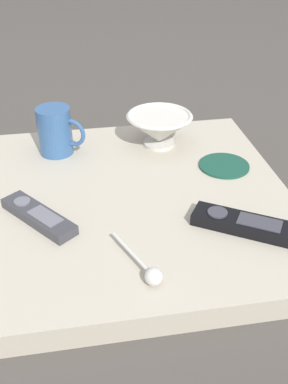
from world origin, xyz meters
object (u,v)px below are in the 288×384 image
cereal_bowl (159,128)px  coffee_mug (56,131)px  tv_remote_far (245,224)px  drink_coaster (224,166)px  tv_remote_near (38,216)px  teaspoon (150,273)px

cereal_bowl → coffee_mug: (0.00, 0.23, 0.01)m
tv_remote_far → drink_coaster: (0.21, -0.03, -0.01)m
tv_remote_near → tv_remote_far: tv_remote_far is taller
cereal_bowl → tv_remote_near: bearing=133.1°
tv_remote_near → drink_coaster: 0.40m
coffee_mug → drink_coaster: bearing=-109.8°
coffee_mug → tv_remote_far: 0.46m
cereal_bowl → drink_coaster: (-0.12, -0.11, -0.04)m
cereal_bowl → drink_coaster: size_ratio=1.40×
cereal_bowl → teaspoon: (-0.43, 0.10, -0.03)m
tv_remote_near → tv_remote_far: 0.36m
teaspoon → drink_coaster: 0.37m
cereal_bowl → drink_coaster: bearing=-136.6°
coffee_mug → tv_remote_far: (-0.34, -0.31, -0.04)m
coffee_mug → teaspoon: bearing=-163.3°
teaspoon → tv_remote_far: (0.09, -0.18, -0.00)m
tv_remote_near → tv_remote_far: size_ratio=0.86×
cereal_bowl → tv_remote_near: (-0.25, 0.27, -0.03)m
cereal_bowl → teaspoon: cereal_bowl is taller
tv_remote_near → drink_coaster: size_ratio=1.48×
coffee_mug → drink_coaster: size_ratio=0.99×
cereal_bowl → tv_remote_far: size_ratio=0.82×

